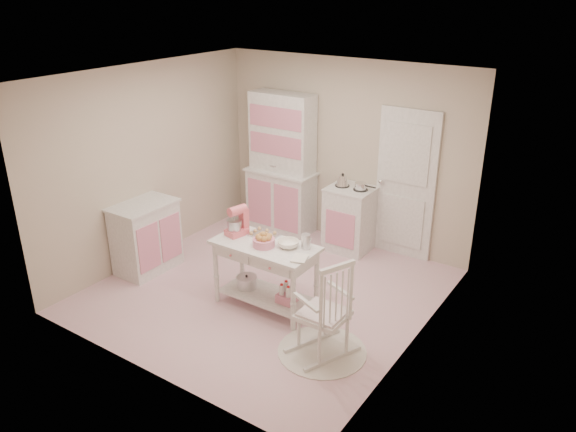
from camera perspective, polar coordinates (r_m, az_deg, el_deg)
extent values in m
plane|color=pink|center=(6.98, -2.19, -7.56)|extent=(3.80, 3.80, 0.00)
cube|color=white|center=(6.10, -2.56, 14.03)|extent=(3.80, 3.80, 0.04)
cube|color=#BCAB99|center=(7.95, 5.79, 6.43)|extent=(3.80, 0.04, 2.60)
cube|color=#BCAB99|center=(5.15, -14.97, -3.70)|extent=(3.80, 0.04, 2.60)
cube|color=#BCAB99|center=(7.65, -13.98, 5.19)|extent=(0.04, 3.80, 2.60)
cube|color=#BCAB99|center=(5.59, 13.57, -1.36)|extent=(0.04, 3.80, 2.60)
cube|color=white|center=(7.64, 11.87, 3.13)|extent=(0.82, 0.05, 2.04)
cube|color=white|center=(8.29, -0.72, 5.36)|extent=(1.06, 0.50, 2.08)
cube|color=white|center=(7.87, 6.30, -0.27)|extent=(0.62, 0.57, 0.92)
cube|color=white|center=(7.50, -14.23, -2.08)|extent=(0.54, 0.84, 0.92)
cylinder|color=white|center=(5.95, 3.48, -13.54)|extent=(0.92, 0.92, 0.01)
cube|color=white|center=(5.64, 3.61, -9.09)|extent=(0.72, 0.85, 1.10)
cube|color=white|center=(6.49, -2.29, -6.04)|extent=(1.20, 0.60, 0.80)
cube|color=#EA626F|center=(6.48, -5.27, -0.53)|extent=(0.26, 0.32, 0.34)
cube|color=silver|center=(6.51, -2.48, -1.91)|extent=(0.34, 0.24, 0.02)
cylinder|color=pink|center=(6.24, -2.48, -2.70)|extent=(0.25, 0.25, 0.09)
imported|color=white|center=(6.21, 0.02, -2.86)|extent=(0.24, 0.24, 0.08)
cylinder|color=silver|center=(6.16, 1.82, -2.60)|extent=(0.10, 0.10, 0.17)
imported|color=white|center=(5.98, 0.46, -4.23)|extent=(0.21, 0.25, 0.02)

